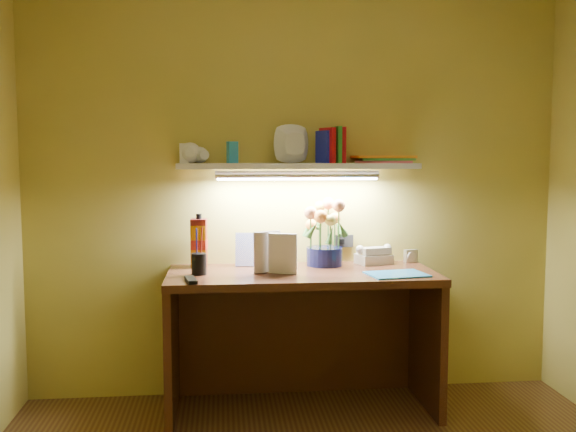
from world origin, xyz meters
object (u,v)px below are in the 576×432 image
object	(u,v)px
desk	(302,341)
desk_clock	(411,256)
flower_bouquet	(325,234)
whisky_bottle	(199,241)
telephone	(374,254)

from	to	relation	value
desk	desk_clock	size ratio (longest dim) A/B	19.14
flower_bouquet	whisky_bottle	size ratio (longest dim) A/B	1.20
desk	whisky_bottle	distance (m)	0.77
telephone	whisky_bottle	bearing A→B (deg)	165.59
desk	flower_bouquet	bearing A→B (deg)	50.62
flower_bouquet	desk_clock	xyz separation A→B (m)	(0.51, 0.05, -0.14)
telephone	whisky_bottle	size ratio (longest dim) A/B	0.62
desk	desk_clock	bearing A→B (deg)	19.41
desk	desk_clock	xyz separation A→B (m)	(0.65, 0.23, 0.41)
flower_bouquet	whisky_bottle	xyz separation A→B (m)	(-0.69, 0.01, -0.03)
flower_bouquet	desk_clock	bearing A→B (deg)	5.72
desk_clock	whisky_bottle	xyz separation A→B (m)	(-1.19, -0.04, 0.11)
flower_bouquet	whisky_bottle	distance (m)	0.69
telephone	flower_bouquet	bearing A→B (deg)	169.21
flower_bouquet	whisky_bottle	world-z (taller)	flower_bouquet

